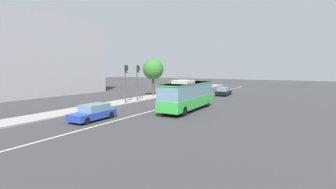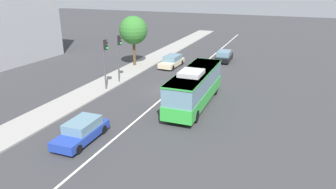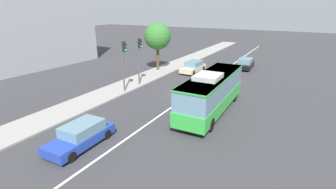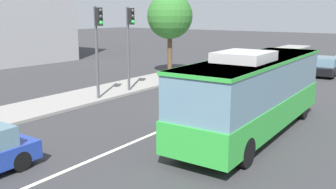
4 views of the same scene
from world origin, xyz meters
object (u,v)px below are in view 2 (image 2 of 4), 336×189
object	(u,v)px
street_tree_kerbside_left	(133,30)
sedan_beige	(172,61)
sedan_blue	(82,131)
transit_bus	(195,86)
traffic_light_mid_block	(119,50)
traffic_light_near_corner	(105,56)
sedan_black	(224,56)

from	to	relation	value
street_tree_kerbside_left	sedan_beige	bearing A→B (deg)	-72.23
sedan_blue	street_tree_kerbside_left	xyz separation A→B (m)	(19.29, 6.07, 3.86)
sedan_beige	street_tree_kerbside_left	bearing A→B (deg)	-69.69
transit_bus	street_tree_kerbside_left	distance (m)	15.43
street_tree_kerbside_left	transit_bus	bearing A→B (deg)	-132.06
traffic_light_mid_block	transit_bus	bearing A→B (deg)	-17.27
sedan_beige	traffic_light_mid_block	distance (m)	9.29
transit_bus	sedan_beige	size ratio (longest dim) A/B	2.19
traffic_light_near_corner	traffic_light_mid_block	world-z (taller)	same
sedan_beige	sedan_blue	world-z (taller)	same
sedan_beige	sedan_black	xyz separation A→B (m)	(5.42, -5.60, 0.00)
sedan_black	street_tree_kerbside_left	size ratio (longest dim) A/B	0.71
transit_bus	sedan_black	distance (m)	17.13
sedan_blue	street_tree_kerbside_left	bearing A→B (deg)	-163.97
traffic_light_mid_block	traffic_light_near_corner	bearing A→B (deg)	-87.30
transit_bus	sedan_black	bearing A→B (deg)	2.57
sedan_beige	sedan_blue	xyz separation A→B (m)	(-20.76, -1.46, 0.00)
traffic_light_mid_block	sedan_beige	bearing A→B (deg)	74.02
sedan_beige	sedan_black	world-z (taller)	same
sedan_blue	traffic_light_mid_block	size ratio (longest dim) A/B	0.87
sedan_blue	sedan_black	distance (m)	26.51
sedan_beige	traffic_light_mid_block	world-z (taller)	traffic_light_mid_block
sedan_beige	street_tree_kerbside_left	world-z (taller)	street_tree_kerbside_left
sedan_beige	street_tree_kerbside_left	distance (m)	6.19
sedan_blue	traffic_light_near_corner	world-z (taller)	traffic_light_near_corner
street_tree_kerbside_left	traffic_light_near_corner	bearing A→B (deg)	-168.46
traffic_light_near_corner	traffic_light_mid_block	distance (m)	2.67
traffic_light_near_corner	street_tree_kerbside_left	xyz separation A→B (m)	(9.62, 1.96, 1.02)
transit_bus	street_tree_kerbside_left	size ratio (longest dim) A/B	1.57
transit_bus	sedan_beige	distance (m)	13.46
transit_bus	sedan_beige	world-z (taller)	transit_bus
traffic_light_mid_block	street_tree_kerbside_left	bearing A→B (deg)	107.16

